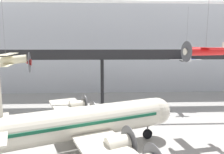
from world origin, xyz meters
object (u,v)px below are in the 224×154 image
Objects in this scene: airliner_silver_main at (80,123)px; suspended_plane_cream_biplane at (6,60)px; stanchion_barrier at (152,151)px; suspended_plane_red_highwing at (206,51)px; suspended_plane_white_twin at (186,58)px.

suspended_plane_cream_biplane is (-13.02, 11.83, 6.35)m from airliner_silver_main.
airliner_silver_main is 26.33× the size of stanchion_barrier.
airliner_silver_main is at bearing 176.20° from stanchion_barrier.
suspended_plane_cream_biplane reaches higher than stanchion_barrier.
suspended_plane_red_highwing is 14.84m from stanchion_barrier.
airliner_silver_main is 18.77m from suspended_plane_red_highwing.
stanchion_barrier is (21.30, -12.38, -9.68)m from suspended_plane_cream_biplane.
suspended_plane_white_twin reaches higher than stanchion_barrier.
suspended_plane_red_highwing reaches higher than stanchion_barrier.
suspended_plane_white_twin is 14.35m from suspended_plane_red_highwing.
suspended_plane_cream_biplane is 26.47m from stanchion_barrier.
stanchion_barrier is at bearing 22.41° from suspended_plane_red_highwing.
stanchion_barrier is at bearing 155.58° from suspended_plane_white_twin.
suspended_plane_white_twin is at bearing 0.76° from suspended_plane_cream_biplane.
airliner_silver_main is at bearing 139.25° from suspended_plane_white_twin.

